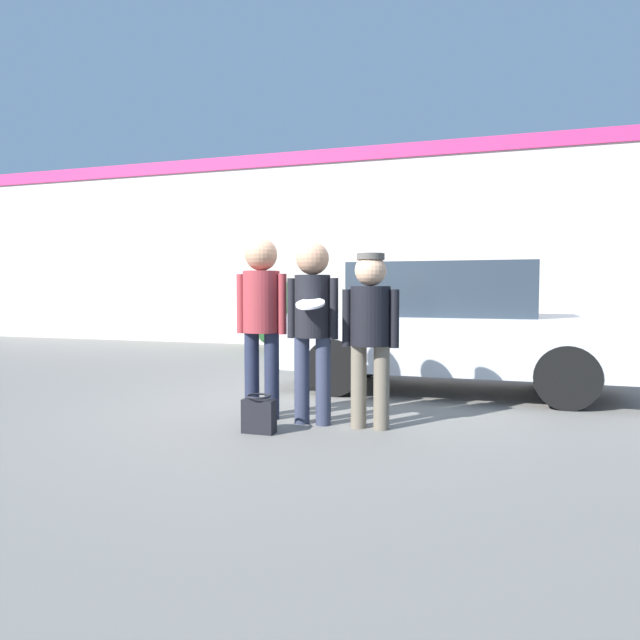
{
  "coord_description": "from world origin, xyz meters",
  "views": [
    {
      "loc": [
        2.02,
        -5.6,
        1.32
      ],
      "look_at": [
        0.27,
        -0.14,
        1.01
      ],
      "focal_mm": 32.0,
      "sensor_mm": 36.0,
      "label": 1
    }
  ],
  "objects": [
    {
      "name": "parked_car_near",
      "position": [
        1.35,
        1.9,
        0.82
      ],
      "size": [
        4.27,
        1.78,
        1.65
      ],
      "color": "#B7BABF",
      "rests_on": "ground"
    },
    {
      "name": "ground_plane",
      "position": [
        0.0,
        0.0,
        0.0
      ],
      "size": [
        56.0,
        56.0,
        0.0
      ],
      "primitive_type": "plane",
      "color": "#66635E"
    },
    {
      "name": "handbag",
      "position": [
        -0.09,
        -0.86,
        0.17
      ],
      "size": [
        0.3,
        0.23,
        0.35
      ],
      "color": "black",
      "rests_on": "ground"
    },
    {
      "name": "storefront_building",
      "position": [
        0.0,
        6.9,
        2.26
      ],
      "size": [
        24.0,
        0.22,
        4.46
      ],
      "color": "beige",
      "rests_on": "ground"
    },
    {
      "name": "person_right",
      "position": [
        0.84,
        -0.38,
        0.99
      ],
      "size": [
        0.54,
        0.37,
        1.65
      ],
      "color": "#665B4C",
      "rests_on": "ground"
    },
    {
      "name": "shrub",
      "position": [
        -2.52,
        5.97,
        0.74
      ],
      "size": [
        1.48,
        1.48,
        1.48
      ],
      "color": "#2D6B33",
      "rests_on": "ground"
    },
    {
      "name": "person_left",
      "position": [
        -0.3,
        -0.3,
        1.11
      ],
      "size": [
        0.54,
        0.37,
        1.83
      ],
      "color": "#1E2338",
      "rests_on": "ground"
    },
    {
      "name": "person_middle_with_frisbee",
      "position": [
        0.27,
        -0.38,
        1.07
      ],
      "size": [
        0.52,
        0.56,
        1.77
      ],
      "color": "#2D3347",
      "rests_on": "ground"
    }
  ]
}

